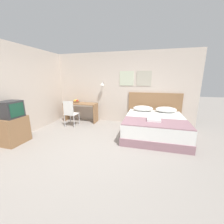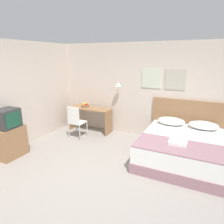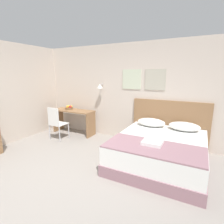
# 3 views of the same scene
# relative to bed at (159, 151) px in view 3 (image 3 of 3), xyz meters

# --- Properties ---
(ground_plane) EXTENTS (24.00, 24.00, 0.00)m
(ground_plane) POSITION_rel_bed_xyz_m (-1.39, -1.53, -0.28)
(ground_plane) COLOR gray
(wall_back) EXTENTS (5.69, 0.31, 2.65)m
(wall_back) POSITION_rel_bed_xyz_m (-1.39, 1.07, 1.05)
(wall_back) COLOR beige
(wall_back) RESTS_ON ground_plane
(bed) EXTENTS (1.75, 1.97, 0.57)m
(bed) POSITION_rel_bed_xyz_m (0.00, 0.00, 0.00)
(bed) COLOR gray
(bed) RESTS_ON ground_plane
(headboard) EXTENTS (1.87, 0.06, 1.20)m
(headboard) POSITION_rel_bed_xyz_m (0.00, 1.02, 0.32)
(headboard) COLOR #8E6642
(headboard) RESTS_ON ground_plane
(pillow_left) EXTENTS (0.68, 0.42, 0.19)m
(pillow_left) POSITION_rel_bed_xyz_m (-0.38, 0.73, 0.38)
(pillow_left) COLOR white
(pillow_left) RESTS_ON bed
(pillow_right) EXTENTS (0.68, 0.42, 0.19)m
(pillow_right) POSITION_rel_bed_xyz_m (0.38, 0.73, 0.38)
(pillow_right) COLOR white
(pillow_right) RESTS_ON bed
(throw_blanket) EXTENTS (1.70, 0.79, 0.02)m
(throw_blanket) POSITION_rel_bed_xyz_m (0.00, -0.57, 0.30)
(throw_blanket) COLOR gray
(throw_blanket) RESTS_ON bed
(folded_towel_near_foot) EXTENTS (0.35, 0.34, 0.06)m
(folded_towel_near_foot) POSITION_rel_bed_xyz_m (-0.05, -0.43, 0.34)
(folded_towel_near_foot) COLOR white
(folded_towel_near_foot) RESTS_ON throw_blanket
(desk) EXTENTS (1.33, 0.48, 0.75)m
(desk) POSITION_rel_bed_xyz_m (-2.82, 0.72, 0.25)
(desk) COLOR #8E6642
(desk) RESTS_ON ground_plane
(desk_chair) EXTENTS (0.41, 0.41, 0.94)m
(desk_chair) POSITION_rel_bed_xyz_m (-2.88, 0.04, 0.26)
(desk_chair) COLOR white
(desk_chair) RESTS_ON ground_plane
(fruit_bowl) EXTENTS (0.25, 0.25, 0.12)m
(fruit_bowl) POSITION_rel_bed_xyz_m (-3.02, 0.76, 0.52)
(fruit_bowl) COLOR brown
(fruit_bowl) RESTS_ON desk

